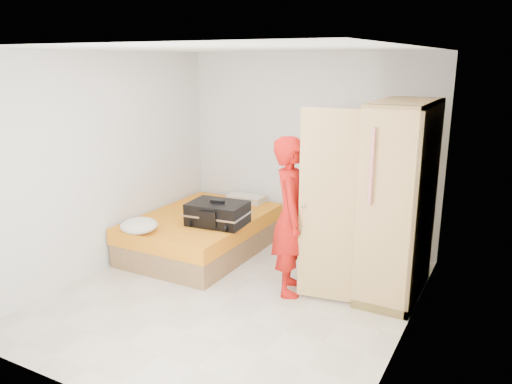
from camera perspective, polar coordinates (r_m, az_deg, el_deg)
The scene contains 7 objects.
room at distance 5.16m, azimuth -2.49°, elevation 1.43°, with size 4.00×4.02×2.60m.
bed at distance 6.73m, azimuth -6.18°, elevation -4.70°, with size 1.42×2.02×0.50m.
wardrobe at distance 5.49m, azimuth 15.41°, elevation -1.53°, with size 1.17×1.27×2.10m.
person at distance 5.38m, azimuth 4.08°, elevation -2.79°, with size 0.63×0.42×1.74m, color red.
suitcase at distance 6.25m, azimuth -4.41°, elevation -2.46°, with size 0.76×0.60×0.31m.
round_cushion at distance 6.12m, azimuth -13.20°, elevation -3.75°, with size 0.44×0.44×0.17m, color silver.
pillow at distance 7.23m, azimuth -1.16°, elevation -0.76°, with size 0.53×0.27×0.10m, color silver.
Camera 1 is at (2.57, -4.31, 2.50)m, focal length 35.00 mm.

